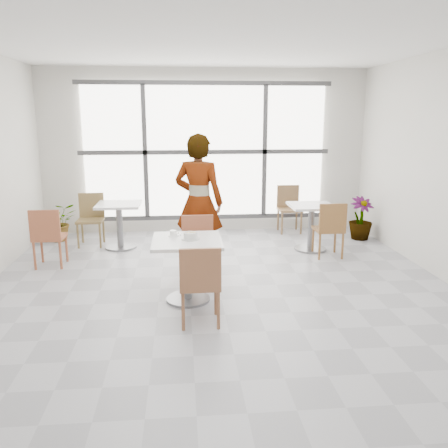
{
  "coord_description": "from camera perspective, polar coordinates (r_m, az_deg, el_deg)",
  "views": [
    {
      "loc": [
        -0.45,
        -5.17,
        2.14
      ],
      "look_at": [
        0.0,
        -0.3,
        1.0
      ],
      "focal_mm": 37.14,
      "sensor_mm": 36.0,
      "label": 1
    }
  ],
  "objects": [
    {
      "name": "window",
      "position": [
        8.64,
        -2.3,
        8.86
      ],
      "size": [
        4.6,
        0.07,
        2.52
      ],
      "color": "white",
      "rests_on": "ground"
    },
    {
      "name": "chair_far",
      "position": [
        6.09,
        -3.24,
        -2.51
      ],
      "size": [
        0.42,
        0.42,
        0.87
      ],
      "color": "#9E5639",
      "rests_on": "ground"
    },
    {
      "name": "main_table",
      "position": [
        5.44,
        -4.54,
        -4.21
      ],
      "size": [
        0.8,
        0.8,
        0.75
      ],
      "color": "white",
      "rests_on": "ground"
    },
    {
      "name": "bg_chair_left_far",
      "position": [
        8.17,
        -16.07,
        1.02
      ],
      "size": [
        0.42,
        0.42,
        0.87
      ],
      "color": "olive",
      "rests_on": "ground"
    },
    {
      "name": "bg_chair_left_near",
      "position": [
        7.08,
        -20.88,
        -1.15
      ],
      "size": [
        0.42,
        0.42,
        0.87
      ],
      "rotation": [
        0.0,
        0.0,
        3.14
      ],
      "color": "#A35637",
      "rests_on": "ground"
    },
    {
      "name": "bg_table_right",
      "position": [
        7.65,
        10.69,
        0.4
      ],
      "size": [
        0.7,
        0.7,
        0.75
      ],
      "color": "silver",
      "rests_on": "ground"
    },
    {
      "name": "bg_table_left",
      "position": [
        7.82,
        -12.76,
        0.58
      ],
      "size": [
        0.7,
        0.7,
        0.75
      ],
      "color": "white",
      "rests_on": "ground"
    },
    {
      "name": "floor",
      "position": [
        5.61,
        -0.28,
        -9.29
      ],
      "size": [
        7.0,
        7.0,
        0.0
      ],
      "primitive_type": "plane",
      "color": "#9E9EA5",
      "rests_on": "ground"
    },
    {
      "name": "ceiling",
      "position": [
        5.26,
        -0.32,
        22.54
      ],
      "size": [
        7.0,
        7.0,
        0.0
      ],
      "primitive_type": "plane",
      "rotation": [
        3.14,
        0.0,
        0.0
      ],
      "color": "white",
      "rests_on": "ground"
    },
    {
      "name": "plant_left",
      "position": [
        8.61,
        -19.66,
        0.25
      ],
      "size": [
        0.75,
        0.7,
        0.67
      ],
      "primitive_type": "imported",
      "rotation": [
        0.0,
        0.0,
        0.35
      ],
      "color": "#3B823C",
      "rests_on": "ground"
    },
    {
      "name": "bg_chair_right_near",
      "position": [
        7.26,
        12.93,
        -0.27
      ],
      "size": [
        0.42,
        0.42,
        0.87
      ],
      "rotation": [
        0.0,
        0.0,
        3.14
      ],
      "color": "brown",
      "rests_on": "ground"
    },
    {
      "name": "bg_chair_right_far",
      "position": [
        8.84,
        7.99,
        2.3
      ],
      "size": [
        0.42,
        0.42,
        0.87
      ],
      "color": "brown",
      "rests_on": "ground"
    },
    {
      "name": "person",
      "position": [
        6.54,
        -3.11,
        2.69
      ],
      "size": [
        0.82,
        0.67,
        1.92
      ],
      "primitive_type": "imported",
      "rotation": [
        0.0,
        0.0,
        2.78
      ],
      "color": "black",
      "rests_on": "ground"
    },
    {
      "name": "wall_front",
      "position": [
        1.84,
        9.23,
        -7.35
      ],
      "size": [
        6.0,
        0.0,
        6.0
      ],
      "primitive_type": "plane",
      "rotation": [
        -1.57,
        0.0,
        0.0
      ],
      "color": "silver",
      "rests_on": "ground"
    },
    {
      "name": "chair_near",
      "position": [
        4.78,
        -2.97,
        -6.93
      ],
      "size": [
        0.42,
        0.42,
        0.87
      ],
      "rotation": [
        0.0,
        0.0,
        3.14
      ],
      "color": "brown",
      "rests_on": "ground"
    },
    {
      "name": "coffee_cup",
      "position": [
        5.54,
        -6.25,
        -1.16
      ],
      "size": [
        0.16,
        0.13,
        0.07
      ],
      "color": "white",
      "rests_on": "main_table"
    },
    {
      "name": "oatmeal_bowl",
      "position": [
        5.37,
        -4.14,
        -1.45
      ],
      "size": [
        0.21,
        0.21,
        0.09
      ],
      "color": "silver",
      "rests_on": "main_table"
    },
    {
      "name": "plant_right",
      "position": [
        8.55,
        16.47,
        0.68
      ],
      "size": [
        0.5,
        0.5,
        0.75
      ],
      "primitive_type": "imported",
      "rotation": [
        0.0,
        0.0,
        0.2
      ],
      "color": "#49763E",
      "rests_on": "ground"
    },
    {
      "name": "wall_back",
      "position": [
        8.7,
        -2.32,
        8.89
      ],
      "size": [
        6.0,
        0.0,
        6.0
      ],
      "primitive_type": "plane",
      "rotation": [
        1.57,
        0.0,
        0.0
      ],
      "color": "silver",
      "rests_on": "ground"
    }
  ]
}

